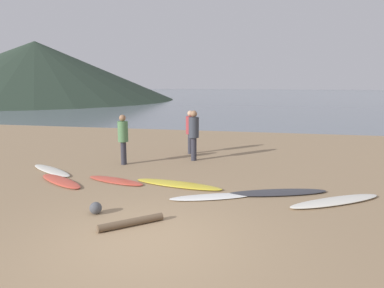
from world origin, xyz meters
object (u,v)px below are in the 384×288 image
driftwood_log (131,222)px  beach_rock_near (96,208)px  surfboard_6 (335,201)px  surfboard_3 (178,184)px  person_1 (123,135)px  surfboard_0 (51,170)px  surfboard_1 (61,181)px  surfboard_2 (116,181)px  surfboard_4 (212,197)px  person_2 (194,131)px  person_0 (190,128)px  surfboard_5 (277,192)px

driftwood_log → beach_rock_near: size_ratio=5.07×
surfboard_6 → driftwood_log: size_ratio=1.91×
surfboard_3 → driftwood_log: (-0.23, -2.90, 0.04)m
person_1 → surfboard_0: bearing=-50.0°
surfboard_1 → surfboard_3: size_ratio=0.80×
surfboard_2 → person_1: (-0.60, 2.05, 0.99)m
person_1 → surfboard_3: bearing=54.0°
surfboard_4 → surfboard_3: bearing=119.4°
person_2 → surfboard_1: bearing=-71.7°
surfboard_0 → surfboard_2: surfboard_0 is taller
surfboard_4 → surfboard_1: bearing=151.7°
surfboard_1 → person_0: bearing=92.1°
surfboard_4 → beach_rock_near: bearing=-168.0°
surfboard_5 → person_1: person_1 is taller
person_2 → beach_rock_near: bearing=-40.6°
surfboard_5 → driftwood_log: driftwood_log is taller
surfboard_5 → driftwood_log: bearing=-155.5°
surfboard_0 → surfboard_6: bearing=22.8°
surfboard_1 → surfboard_4: bearing=26.6°
surfboard_5 → surfboard_3: bearing=157.5°
surfboard_1 → surfboard_4: 4.47m
person_1 → person_0: bearing=144.5°
beach_rock_near → driftwood_log: bearing=-24.5°
surfboard_1 → surfboard_5: bearing=34.4°
surfboard_1 → surfboard_2: bearing=47.1°
surfboard_0 → surfboard_2: 2.58m
surfboard_0 → beach_rock_near: (3.13, -3.10, 0.10)m
surfboard_0 → surfboard_1: surfboard_1 is taller
driftwood_log → person_1: bearing=114.3°
person_0 → person_2: (0.38, -1.15, 0.06)m
surfboard_3 → surfboard_6: (4.01, -0.60, 0.01)m
surfboard_0 → beach_rock_near: beach_rock_near is taller
surfboard_1 → person_2: person_2 is taller
surfboard_2 → driftwood_log: 3.32m
surfboard_4 → person_0: person_0 is taller
surfboard_3 → surfboard_4: size_ratio=1.21×
surfboard_5 → surfboard_6: size_ratio=1.02×
surfboard_6 → person_0: size_ratio=1.50×
surfboard_6 → person_0: bearing=100.2°
surfboard_6 → driftwood_log: 4.82m
surfboard_4 → person_2: size_ratio=1.18×
surfboard_5 → surfboard_1: bearing=163.5°
surfboard_3 → person_1: size_ratio=1.50×
person_2 → driftwood_log: bearing=-30.5°
person_1 → driftwood_log: size_ratio=1.29×
surfboard_2 → beach_rock_near: bearing=-58.5°
surfboard_1 → driftwood_log: size_ratio=1.55×
surfboard_6 → person_1: bearing=124.8°
surfboard_2 → surfboard_5: bearing=14.7°
person_1 → beach_rock_near: person_1 is taller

